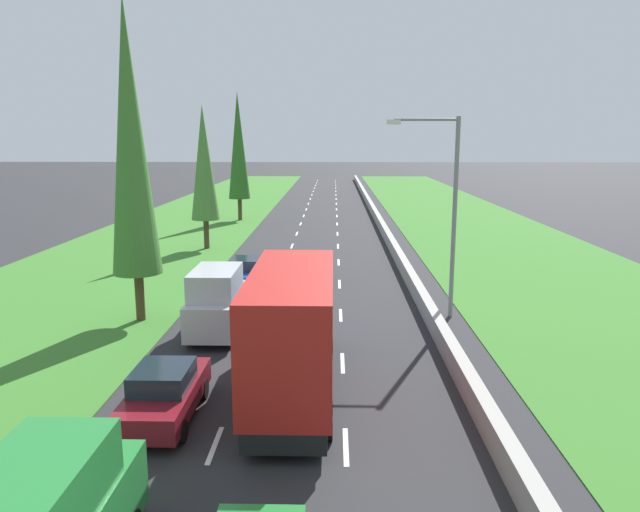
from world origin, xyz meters
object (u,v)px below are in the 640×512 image
(grey_hatchback_centre_lane, at_px, (309,269))
(poplar_tree_third, at_px, (204,164))
(blue_sedan_left_lane, at_px, (247,273))
(silver_van_left_lane, at_px, (217,301))
(red_box_truck_centre_lane, at_px, (294,328))
(poplar_tree_fourth, at_px, (238,146))
(maroon_sedan_left_lane, at_px, (165,393))
(street_light_mast, at_px, (447,203))
(silver_sedan_centre_lane, at_px, (306,299))
(poplar_tree_second, at_px, (130,139))

(grey_hatchback_centre_lane, xyz_separation_m, poplar_tree_third, (-8.01, 10.62, 5.43))
(blue_sedan_left_lane, bearing_deg, silver_van_left_lane, -90.47)
(silver_van_left_lane, relative_size, poplar_tree_third, 0.47)
(red_box_truck_centre_lane, distance_m, poplar_tree_fourth, 42.10)
(maroon_sedan_left_lane, bearing_deg, blue_sedan_left_lane, 89.57)
(grey_hatchback_centre_lane, relative_size, street_light_mast, 0.43)
(silver_van_left_lane, bearing_deg, silver_sedan_centre_lane, 36.81)
(grey_hatchback_centre_lane, relative_size, poplar_tree_fourth, 0.31)
(maroon_sedan_left_lane, height_order, grey_hatchback_centre_lane, grey_hatchback_centre_lane)
(poplar_tree_second, bearing_deg, red_box_truck_centre_lane, -45.58)
(silver_van_left_lane, relative_size, blue_sedan_left_lane, 1.09)
(maroon_sedan_left_lane, bearing_deg, silver_sedan_centre_lane, 70.79)
(silver_sedan_centre_lane, distance_m, poplar_tree_second, 10.37)
(maroon_sedan_left_lane, height_order, silver_van_left_lane, silver_van_left_lane)
(poplar_tree_second, height_order, street_light_mast, poplar_tree_second)
(poplar_tree_fourth, height_order, street_light_mast, poplar_tree_fourth)
(poplar_tree_second, bearing_deg, maroon_sedan_left_lane, -68.37)
(poplar_tree_second, bearing_deg, silver_sedan_centre_lane, 7.20)
(poplar_tree_fourth, bearing_deg, maroon_sedan_left_lane, -84.06)
(maroon_sedan_left_lane, height_order, blue_sedan_left_lane, same)
(poplar_tree_second, relative_size, poplar_tree_third, 1.33)
(grey_hatchback_centre_lane, bearing_deg, red_box_truck_centre_lane, -89.37)
(red_box_truck_centre_lane, relative_size, maroon_sedan_left_lane, 2.09)
(silver_van_left_lane, bearing_deg, red_box_truck_centre_lane, -58.32)
(maroon_sedan_left_lane, distance_m, poplar_tree_second, 12.50)
(silver_van_left_lane, height_order, silver_sedan_centre_lane, silver_van_left_lane)
(poplar_tree_third, relative_size, street_light_mast, 1.16)
(blue_sedan_left_lane, distance_m, poplar_tree_fourth, 28.30)
(red_box_truck_centre_lane, bearing_deg, poplar_tree_fourth, 101.19)
(silver_van_left_lane, xyz_separation_m, street_light_mast, (9.86, 2.71, 3.83))
(silver_sedan_centre_lane, relative_size, street_light_mast, 0.50)
(red_box_truck_centre_lane, bearing_deg, blue_sedan_left_lane, 104.29)
(silver_sedan_centre_lane, height_order, poplar_tree_third, poplar_tree_third)
(silver_sedan_centre_lane, height_order, poplar_tree_fourth, poplar_tree_fourth)
(red_box_truck_centre_lane, bearing_deg, silver_van_left_lane, 121.68)
(silver_van_left_lane, xyz_separation_m, poplar_tree_fourth, (-4.52, 35.18, 5.91))
(street_light_mast, bearing_deg, poplar_tree_second, -175.98)
(red_box_truck_centre_lane, height_order, blue_sedan_left_lane, red_box_truck_centre_lane)
(poplar_tree_third, bearing_deg, silver_van_left_lane, -76.80)
(maroon_sedan_left_lane, relative_size, poplar_tree_third, 0.43)
(red_box_truck_centre_lane, distance_m, poplar_tree_second, 12.08)
(maroon_sedan_left_lane, xyz_separation_m, poplar_tree_second, (-3.77, 9.50, 7.20))
(silver_sedan_centre_lane, xyz_separation_m, street_light_mast, (6.28, 0.03, 4.42))
(poplar_tree_fourth, bearing_deg, poplar_tree_third, -90.24)
(grey_hatchback_centre_lane, xyz_separation_m, blue_sedan_left_lane, (-3.36, -0.90, -0.02))
(blue_sedan_left_lane, bearing_deg, poplar_tree_fourth, 99.58)
(maroon_sedan_left_lane, relative_size, poplar_tree_second, 0.32)
(silver_van_left_lane, bearing_deg, maroon_sedan_left_lane, -90.39)
(maroon_sedan_left_lane, distance_m, silver_sedan_centre_lane, 11.05)
(red_box_truck_centre_lane, height_order, maroon_sedan_left_lane, red_box_truck_centre_lane)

